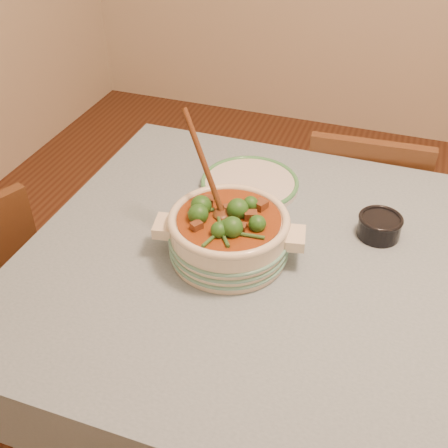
% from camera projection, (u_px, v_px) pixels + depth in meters
% --- Properties ---
extents(dining_table, '(1.68, 1.08, 0.76)m').
position_uv_depth(dining_table, '(370.00, 311.00, 1.33)').
color(dining_table, brown).
rests_on(dining_table, floor).
extents(stew_casserole, '(0.36, 0.32, 0.34)m').
position_uv_depth(stew_casserole, '(229.00, 232.00, 1.31)').
color(stew_casserole, beige).
rests_on(stew_casserole, dining_table).
extents(white_plate, '(0.36, 0.36, 0.02)m').
position_uv_depth(white_plate, '(250.00, 183.00, 1.59)').
color(white_plate, silver).
rests_on(white_plate, dining_table).
extents(condiment_bowl, '(0.12, 0.12, 0.06)m').
position_uv_depth(condiment_bowl, '(380.00, 225.00, 1.40)').
color(condiment_bowl, black).
rests_on(condiment_bowl, dining_table).
extents(chair_far, '(0.40, 0.40, 0.81)m').
position_uv_depth(chair_far, '(360.00, 216.00, 1.98)').
color(chair_far, '#5A311B').
rests_on(chair_far, floor).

